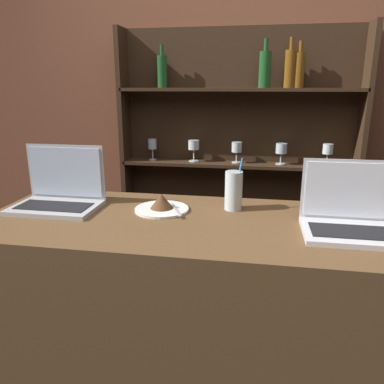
{
  "coord_description": "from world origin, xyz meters",
  "views": [
    {
      "loc": [
        0.13,
        -0.97,
        1.51
      ],
      "look_at": [
        -0.1,
        0.35,
        1.13
      ],
      "focal_mm": 35.0,
      "sensor_mm": 36.0,
      "label": 1
    }
  ],
  "objects": [
    {
      "name": "back_wall",
      "position": [
        0.0,
        1.53,
        1.35
      ],
      "size": [
        7.0,
        0.06,
        2.7
      ],
      "color": "brown",
      "rests_on": "ground_plane"
    },
    {
      "name": "cake_plate",
      "position": [
        -0.23,
        0.41,
        1.05
      ],
      "size": [
        0.22,
        0.22,
        0.07
      ],
      "color": "white",
      "rests_on": "bar_counter"
    },
    {
      "name": "laptop_near",
      "position": [
        -0.65,
        0.38,
        1.09
      ],
      "size": [
        0.34,
        0.22,
        0.25
      ],
      "color": "#ADADB2",
      "rests_on": "bar_counter"
    },
    {
      "name": "laptop_far",
      "position": [
        0.46,
        0.3,
        1.08
      ],
      "size": [
        0.32,
        0.23,
        0.24
      ],
      "color": "silver",
      "rests_on": "bar_counter"
    },
    {
      "name": "back_shelf",
      "position": [
        0.02,
        1.45,
        0.98
      ],
      "size": [
        1.51,
        0.18,
        1.86
      ],
      "color": "#332114",
      "rests_on": "ground_plane"
    },
    {
      "name": "bar_counter",
      "position": [
        0.0,
        0.32,
        0.52
      ],
      "size": [
        1.77,
        0.64,
        1.03
      ],
      "color": "brown",
      "rests_on": "ground_plane"
    },
    {
      "name": "water_glass",
      "position": [
        0.05,
        0.47,
        1.11
      ],
      "size": [
        0.07,
        0.07,
        0.21
      ],
      "color": "silver",
      "rests_on": "bar_counter"
    }
  ]
}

